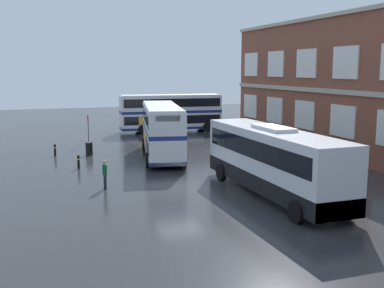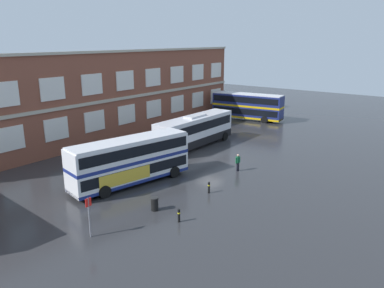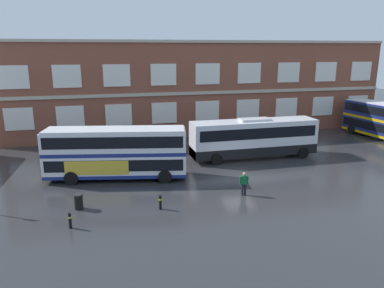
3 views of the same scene
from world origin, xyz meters
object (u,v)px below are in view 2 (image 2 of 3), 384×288
(safety_bollard_west, at_px, (179,215))
(safety_bollard_east, at_px, (209,187))
(touring_coach, at_px, (195,131))
(bus_stand_flag, at_px, (89,214))
(waiting_passenger, at_px, (238,162))
(station_litter_bin, at_px, (155,204))
(double_decker_middle, at_px, (130,160))
(double_decker_far, at_px, (247,106))

(safety_bollard_west, xyz_separation_m, safety_bollard_east, (5.49, 1.27, 0.00))
(touring_coach, relative_size, safety_bollard_west, 12.64)
(bus_stand_flag, height_order, safety_bollard_west, bus_stand_flag)
(waiting_passenger, distance_m, station_litter_bin, 11.28)
(bus_stand_flag, distance_m, safety_bollard_west, 6.10)
(double_decker_middle, height_order, safety_bollard_west, double_decker_middle)
(waiting_passenger, relative_size, safety_bollard_west, 1.79)
(double_decker_far, bearing_deg, waiting_passenger, -152.82)
(station_litter_bin, bearing_deg, safety_bollard_east, -14.76)
(double_decker_middle, height_order, safety_bollard_east, double_decker_middle)
(safety_bollard_east, bearing_deg, double_decker_middle, 109.70)
(double_decker_middle, relative_size, bus_stand_flag, 4.18)
(waiting_passenger, bearing_deg, safety_bollard_east, -171.85)
(safety_bollard_west, bearing_deg, bus_stand_flag, 147.29)
(bus_stand_flag, distance_m, safety_bollard_east, 10.78)
(waiting_passenger, height_order, station_litter_bin, waiting_passenger)
(double_decker_middle, relative_size, safety_bollard_east, 11.89)
(double_decker_middle, height_order, touring_coach, double_decker_middle)
(double_decker_far, xyz_separation_m, touring_coach, (-17.56, -2.84, -0.24))
(bus_stand_flag, height_order, safety_bollard_east, bus_stand_flag)
(waiting_passenger, relative_size, bus_stand_flag, 0.63)
(waiting_passenger, bearing_deg, double_decker_middle, 145.80)
(station_litter_bin, bearing_deg, bus_stand_flag, 173.48)
(station_litter_bin, bearing_deg, double_decker_middle, 62.73)
(double_decker_far, bearing_deg, double_decker_middle, -169.82)
(double_decker_middle, bearing_deg, bus_stand_flag, -150.02)
(touring_coach, height_order, waiting_passenger, touring_coach)
(double_decker_far, bearing_deg, safety_bollard_west, -158.22)
(touring_coach, xyz_separation_m, safety_bollard_east, (-10.50, -9.29, -1.42))
(safety_bollard_west, bearing_deg, station_litter_bin, 82.09)
(double_decker_far, distance_m, safety_bollard_east, 30.62)
(double_decker_far, height_order, touring_coach, double_decker_far)
(station_litter_bin, xyz_separation_m, safety_bollard_east, (5.13, -1.35, -0.03))
(bus_stand_flag, bearing_deg, double_decker_middle, 29.98)
(waiting_passenger, bearing_deg, safety_bollard_west, -169.53)
(station_litter_bin, distance_m, safety_bollard_east, 5.30)
(bus_stand_flag, bearing_deg, double_decker_far, 14.76)
(waiting_passenger, height_order, safety_bollard_east, waiting_passenger)
(double_decker_middle, distance_m, safety_bollard_east, 7.27)
(safety_bollard_east, bearing_deg, bus_stand_flag, 169.41)
(waiting_passenger, xyz_separation_m, station_litter_bin, (-11.26, 0.47, -0.41))
(waiting_passenger, relative_size, safety_bollard_east, 1.79)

